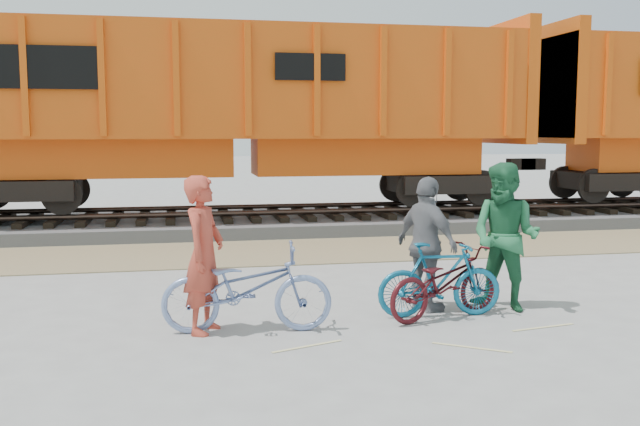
# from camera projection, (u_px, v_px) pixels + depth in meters

# --- Properties ---
(ground) EXTENTS (120.00, 120.00, 0.00)m
(ground) POSITION_uv_depth(u_px,v_px,m) (374.00, 323.00, 9.00)
(ground) COLOR #9E9E99
(ground) RESTS_ON ground
(gravel_strip) EXTENTS (120.00, 3.00, 0.02)m
(gravel_strip) POSITION_uv_depth(u_px,v_px,m) (301.00, 251.00, 14.36)
(gravel_strip) COLOR #9D8C61
(gravel_strip) RESTS_ON ground
(ballast_bed) EXTENTS (120.00, 4.00, 0.30)m
(ballast_bed) POSITION_uv_depth(u_px,v_px,m) (278.00, 222.00, 17.76)
(ballast_bed) COLOR slate
(ballast_bed) RESTS_ON ground
(track) EXTENTS (120.00, 2.60, 0.24)m
(track) POSITION_uv_depth(u_px,v_px,m) (277.00, 209.00, 17.72)
(track) COLOR black
(track) RESTS_ON ballast_bed
(hopper_car_center) EXTENTS (14.00, 3.13, 4.65)m
(hopper_car_center) POSITION_uv_depth(u_px,v_px,m) (242.00, 106.00, 17.26)
(hopper_car_center) COLOR black
(hopper_car_center) RESTS_ON track
(bicycle_blue) EXTENTS (2.10, 0.91, 1.07)m
(bicycle_blue) POSITION_uv_depth(u_px,v_px,m) (247.00, 288.00, 8.56)
(bicycle_blue) COLOR #7388BB
(bicycle_blue) RESTS_ON ground
(bicycle_teal) EXTENTS (1.67, 0.57, 0.99)m
(bicycle_teal) POSITION_uv_depth(u_px,v_px,m) (440.00, 280.00, 9.27)
(bicycle_teal) COLOR #0F5F84
(bicycle_teal) RESTS_ON ground
(bicycle_maroon) EXTENTS (1.89, 1.23, 0.94)m
(bicycle_maroon) POSITION_uv_depth(u_px,v_px,m) (444.00, 282.00, 9.22)
(bicycle_maroon) COLOR #440F14
(bicycle_maroon) RESTS_ON ground
(person_solo) EXTENTS (0.69, 0.82, 1.90)m
(person_solo) POSITION_uv_depth(u_px,v_px,m) (204.00, 255.00, 8.52)
(person_solo) COLOR #B53E2C
(person_solo) RESTS_ON ground
(person_man) EXTENTS (1.21, 1.23, 2.00)m
(person_man) POSITION_uv_depth(u_px,v_px,m) (505.00, 237.00, 9.60)
(person_man) COLOR #246A40
(person_man) RESTS_ON ground
(person_woman) EXTENTS (0.84, 1.15, 1.82)m
(person_woman) POSITION_uv_depth(u_px,v_px,m) (427.00, 244.00, 9.54)
(person_woman) COLOR slate
(person_woman) RESTS_ON ground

